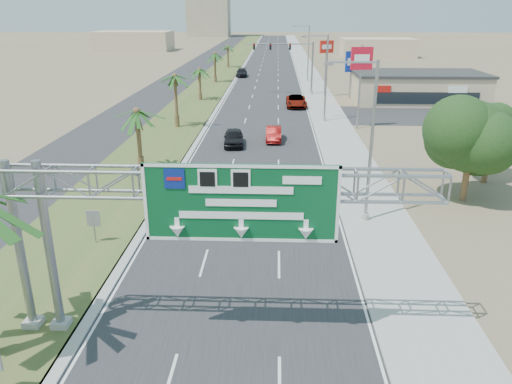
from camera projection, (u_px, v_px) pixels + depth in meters
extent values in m
cube|color=#28282B|center=(269.00, 68.00, 114.60)|extent=(12.00, 300.00, 0.02)
cube|color=#9E9B93|center=(306.00, 68.00, 114.26)|extent=(4.00, 300.00, 0.10)
cube|color=#425927|center=(226.00, 67.00, 114.97)|extent=(7.00, 300.00, 0.12)
cube|color=#28282B|center=(196.00, 67.00, 115.26)|extent=(8.00, 300.00, 0.02)
cylinder|color=gray|center=(50.00, 250.00, 19.82)|extent=(0.36, 0.36, 7.40)
cylinder|color=gray|center=(20.00, 249.00, 19.87)|extent=(0.36, 0.36, 7.40)
cube|color=#9E9B93|center=(61.00, 324.00, 21.03)|extent=(0.70, 0.70, 0.40)
cube|color=#9E9B93|center=(33.00, 324.00, 21.07)|extent=(0.70, 0.70, 0.40)
cube|color=#084C24|center=(241.00, 203.00, 18.28)|extent=(7.20, 0.12, 3.00)
cube|color=navy|center=(174.00, 179.00, 17.97)|extent=(0.75, 0.03, 0.75)
cone|color=white|center=(241.00, 233.00, 18.60)|extent=(0.56, 0.56, 0.45)
cylinder|color=brown|center=(139.00, 141.00, 40.95)|extent=(0.36, 0.36, 5.00)
cylinder|color=brown|center=(141.00, 163.00, 41.61)|extent=(0.54, 0.54, 1.20)
cylinder|color=brown|center=(176.00, 102.00, 55.82)|extent=(0.36, 0.36, 5.80)
cylinder|color=brown|center=(177.00, 122.00, 56.58)|extent=(0.54, 0.54, 1.39)
cylinder|color=brown|center=(200.00, 85.00, 72.93)|extent=(0.36, 0.36, 4.50)
cylinder|color=brown|center=(200.00, 97.00, 73.52)|extent=(0.54, 0.54, 1.08)
cylinder|color=brown|center=(215.00, 68.00, 90.63)|extent=(0.36, 0.36, 5.20)
cylinder|color=brown|center=(215.00, 79.00, 91.31)|extent=(0.54, 0.54, 1.25)
cylinder|color=brown|center=(228.00, 57.00, 114.14)|extent=(0.36, 0.36, 4.80)
cylinder|color=brown|center=(228.00, 65.00, 114.77)|extent=(0.54, 0.54, 1.15)
cylinder|color=gray|center=(371.00, 145.00, 30.06)|extent=(0.20, 0.20, 10.00)
cylinder|color=gray|center=(353.00, 62.00, 28.44)|extent=(2.80, 0.12, 0.12)
cube|color=slate|center=(329.00, 64.00, 28.53)|extent=(0.50, 0.22, 0.18)
cylinder|color=#9E9B93|center=(365.00, 217.00, 31.70)|extent=(0.44, 0.44, 0.50)
cylinder|color=gray|center=(326.00, 79.00, 58.19)|extent=(0.20, 0.20, 10.00)
cylinder|color=gray|center=(316.00, 36.00, 56.58)|extent=(2.80, 0.12, 0.12)
cube|color=slate|center=(303.00, 37.00, 56.66)|extent=(0.50, 0.22, 0.18)
cylinder|color=#9E9B93|center=(324.00, 119.00, 59.83)|extent=(0.44, 0.44, 0.50)
cylinder|color=gray|center=(308.00, 54.00, 91.96)|extent=(0.20, 0.20, 10.00)
cylinder|color=gray|center=(302.00, 26.00, 90.34)|extent=(2.80, 0.12, 0.12)
cube|color=slate|center=(294.00, 26.00, 90.43)|extent=(0.50, 0.22, 0.18)
cylinder|color=#9E9B93|center=(307.00, 80.00, 93.60)|extent=(0.44, 0.44, 0.50)
cylinder|color=gray|center=(312.00, 69.00, 77.31)|extent=(0.28, 0.28, 8.00)
cylinder|color=gray|center=(280.00, 44.00, 76.23)|extent=(10.00, 0.18, 0.18)
cube|color=black|center=(290.00, 47.00, 76.12)|extent=(0.32, 0.18, 0.95)
cube|color=black|center=(270.00, 47.00, 76.23)|extent=(0.32, 0.18, 0.95)
cube|color=black|center=(254.00, 47.00, 76.33)|extent=(0.32, 0.18, 0.95)
sphere|color=red|center=(290.00, 45.00, 75.90)|extent=(0.22, 0.22, 0.22)
imported|color=black|center=(313.00, 49.00, 76.27)|extent=(0.16, 0.16, 0.60)
cylinder|color=#9E9B93|center=(311.00, 93.00, 78.58)|extent=(0.56, 0.56, 0.60)
cube|color=tan|center=(417.00, 88.00, 71.80)|extent=(18.00, 10.00, 4.00)
cylinder|color=brown|center=(466.00, 174.00, 34.57)|extent=(0.44, 0.44, 3.90)
sphere|color=black|center=(472.00, 137.00, 33.68)|extent=(4.50, 4.50, 4.50)
cylinder|color=brown|center=(487.00, 162.00, 38.31)|extent=(0.44, 0.44, 3.30)
sphere|color=black|center=(492.00, 134.00, 37.55)|extent=(3.50, 3.50, 3.50)
cylinder|color=gray|center=(95.00, 230.00, 28.34)|extent=(0.08, 0.08, 1.80)
cube|color=slate|center=(93.00, 219.00, 28.10)|extent=(0.75, 0.06, 0.95)
cube|color=tan|center=(134.00, 41.00, 162.20)|extent=(24.00, 14.00, 6.00)
cube|color=tan|center=(377.00, 48.00, 140.72)|extent=(20.00, 12.00, 5.00)
imported|color=black|center=(234.00, 138.00, 49.07)|extent=(2.26, 4.86, 1.61)
imported|color=maroon|center=(274.00, 134.00, 50.86)|extent=(1.55, 4.40, 1.45)
imported|color=gray|center=(296.00, 101.00, 68.44)|extent=(2.72, 5.81, 1.61)
imported|color=black|center=(242.00, 73.00, 99.27)|extent=(2.30, 5.34, 1.53)
cylinder|color=gray|center=(360.00, 88.00, 54.85)|extent=(0.20, 0.20, 9.11)
cube|color=red|center=(362.00, 58.00, 53.76)|extent=(2.42, 0.71, 2.40)
cube|color=white|center=(362.00, 58.00, 53.59)|extent=(1.66, 0.33, 0.84)
cylinder|color=gray|center=(351.00, 74.00, 74.49)|extent=(0.20, 0.20, 7.09)
cube|color=navy|center=(352.00, 62.00, 73.85)|extent=(1.96, 1.04, 3.00)
cube|color=white|center=(352.00, 62.00, 73.68)|extent=(1.31, 0.57, 1.05)
cylinder|color=gray|center=(326.00, 68.00, 75.28)|extent=(0.20, 0.20, 8.53)
cube|color=red|center=(327.00, 47.00, 74.19)|extent=(2.14, 1.14, 1.80)
cube|color=white|center=(327.00, 47.00, 74.02)|extent=(1.43, 0.64, 0.63)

